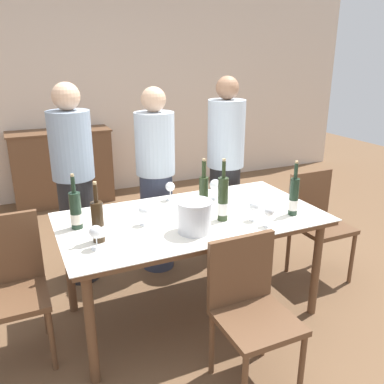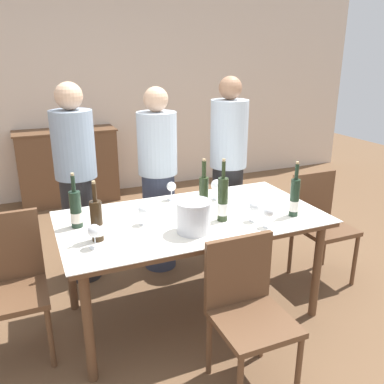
{
  "view_description": "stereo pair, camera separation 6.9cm",
  "coord_description": "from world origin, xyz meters",
  "px_view_note": "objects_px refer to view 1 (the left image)",
  "views": [
    {
      "loc": [
        -1.09,
        -2.37,
        1.86
      ],
      "look_at": [
        0.0,
        0.0,
        0.95
      ],
      "focal_mm": 38.0,
      "sensor_mm": 36.0,
      "label": 1
    },
    {
      "loc": [
        -1.03,
        -2.4,
        1.86
      ],
      "look_at": [
        0.0,
        0.0,
        0.95
      ],
      "focal_mm": 38.0,
      "sensor_mm": 36.0,
      "label": 2
    }
  ],
  "objects_px": {
    "chair_right_end": "(316,217)",
    "person_guest_right": "(225,170)",
    "wine_glass_1": "(96,233)",
    "wine_glass_5": "(170,187)",
    "wine_bottle_1": "(294,197)",
    "wine_bottle_4": "(204,197)",
    "chair_near_front": "(250,303)",
    "sideboard_cabinet": "(62,167)",
    "person_host": "(75,187)",
    "wine_bottle_2": "(98,223)",
    "wine_bottle_3": "(223,200)",
    "wine_glass_4": "(269,212)",
    "dining_table": "(192,226)",
    "ice_bucket": "(195,216)",
    "wine_glass_0": "(215,185)",
    "chair_left_end": "(10,280)",
    "person_guest_left": "(156,182)",
    "wine_glass_2": "(144,211)",
    "wine_glass_3": "(254,207)",
    "wine_bottle_0": "(76,211)"
  },
  "relations": [
    {
      "from": "wine_glass_0",
      "to": "wine_glass_4",
      "type": "bearing_deg",
      "value": -83.24
    },
    {
      "from": "wine_bottle_2",
      "to": "chair_left_end",
      "type": "height_order",
      "value": "wine_bottle_2"
    },
    {
      "from": "wine_bottle_0",
      "to": "wine_bottle_2",
      "type": "distance_m",
      "value": 0.27
    },
    {
      "from": "wine_glass_0",
      "to": "wine_glass_4",
      "type": "height_order",
      "value": "wine_glass_0"
    },
    {
      "from": "wine_bottle_2",
      "to": "chair_right_end",
      "type": "distance_m",
      "value": 1.92
    },
    {
      "from": "wine_bottle_2",
      "to": "person_guest_right",
      "type": "xyz_separation_m",
      "value": [
        1.34,
        0.85,
        -0.06
      ]
    },
    {
      "from": "wine_glass_4",
      "to": "wine_bottle_4",
      "type": "bearing_deg",
      "value": 132.6
    },
    {
      "from": "sideboard_cabinet",
      "to": "person_host",
      "type": "distance_m",
      "value": 2.02
    },
    {
      "from": "ice_bucket",
      "to": "person_guest_right",
      "type": "bearing_deg",
      "value": 51.93
    },
    {
      "from": "ice_bucket",
      "to": "wine_bottle_1",
      "type": "height_order",
      "value": "wine_bottle_1"
    },
    {
      "from": "wine_glass_3",
      "to": "wine_glass_4",
      "type": "bearing_deg",
      "value": -75.07
    },
    {
      "from": "sideboard_cabinet",
      "to": "wine_bottle_4",
      "type": "height_order",
      "value": "wine_bottle_4"
    },
    {
      "from": "wine_glass_2",
      "to": "person_guest_left",
      "type": "distance_m",
      "value": 0.85
    },
    {
      "from": "sideboard_cabinet",
      "to": "wine_glass_1",
      "type": "relative_size",
      "value": 8.46
    },
    {
      "from": "ice_bucket",
      "to": "chair_near_front",
      "type": "height_order",
      "value": "ice_bucket"
    },
    {
      "from": "wine_glass_0",
      "to": "chair_right_end",
      "type": "relative_size",
      "value": 0.18
    },
    {
      "from": "wine_bottle_1",
      "to": "wine_glass_4",
      "type": "xyz_separation_m",
      "value": [
        -0.27,
        -0.1,
        -0.03
      ]
    },
    {
      "from": "wine_bottle_4",
      "to": "chair_near_front",
      "type": "relative_size",
      "value": 0.47
    },
    {
      "from": "chair_left_end",
      "to": "person_host",
      "type": "bearing_deg",
      "value": 54.08
    },
    {
      "from": "person_guest_left",
      "to": "person_host",
      "type": "bearing_deg",
      "value": 173.22
    },
    {
      "from": "wine_glass_1",
      "to": "wine_glass_5",
      "type": "height_order",
      "value": "wine_glass_1"
    },
    {
      "from": "sideboard_cabinet",
      "to": "wine_glass_5",
      "type": "xyz_separation_m",
      "value": [
        0.5,
        -2.46,
        0.4
      ]
    },
    {
      "from": "dining_table",
      "to": "wine_bottle_3",
      "type": "distance_m",
      "value": 0.3
    },
    {
      "from": "dining_table",
      "to": "wine_bottle_4",
      "type": "distance_m",
      "value": 0.23
    },
    {
      "from": "wine_bottle_2",
      "to": "wine_bottle_3",
      "type": "distance_m",
      "value": 0.84
    },
    {
      "from": "sideboard_cabinet",
      "to": "person_guest_left",
      "type": "xyz_separation_m",
      "value": [
        0.52,
        -2.07,
        0.33
      ]
    },
    {
      "from": "wine_bottle_1",
      "to": "wine_glass_5",
      "type": "bearing_deg",
      "value": 136.59
    },
    {
      "from": "chair_near_front",
      "to": "person_host",
      "type": "height_order",
      "value": "person_host"
    },
    {
      "from": "wine_bottle_4",
      "to": "wine_bottle_1",
      "type": "bearing_deg",
      "value": -22.13
    },
    {
      "from": "dining_table",
      "to": "wine_glass_0",
      "type": "bearing_deg",
      "value": 38.81
    },
    {
      "from": "wine_glass_1",
      "to": "person_host",
      "type": "bearing_deg",
      "value": 87.17
    },
    {
      "from": "wine_glass_1",
      "to": "chair_right_end",
      "type": "distance_m",
      "value": 1.96
    },
    {
      "from": "dining_table",
      "to": "wine_bottle_1",
      "type": "height_order",
      "value": "wine_bottle_1"
    },
    {
      "from": "chair_right_end",
      "to": "person_guest_right",
      "type": "xyz_separation_m",
      "value": [
        -0.53,
        0.65,
        0.31
      ]
    },
    {
      "from": "wine_glass_0",
      "to": "wine_glass_2",
      "type": "distance_m",
      "value": 0.71
    },
    {
      "from": "dining_table",
      "to": "wine_glass_2",
      "type": "relative_size",
      "value": 13.01
    },
    {
      "from": "chair_left_end",
      "to": "wine_glass_2",
      "type": "bearing_deg",
      "value": -6.18
    },
    {
      "from": "ice_bucket",
      "to": "wine_glass_2",
      "type": "height_order",
      "value": "ice_bucket"
    },
    {
      "from": "sideboard_cabinet",
      "to": "dining_table",
      "type": "relative_size",
      "value": 0.68
    },
    {
      "from": "wine_glass_4",
      "to": "person_guest_right",
      "type": "height_order",
      "value": "person_guest_right"
    },
    {
      "from": "ice_bucket",
      "to": "wine_bottle_1",
      "type": "bearing_deg",
      "value": -1.89
    },
    {
      "from": "ice_bucket",
      "to": "wine_bottle_2",
      "type": "relative_size",
      "value": 0.6
    },
    {
      "from": "chair_right_end",
      "to": "person_guest_right",
      "type": "bearing_deg",
      "value": 129.29
    },
    {
      "from": "wine_bottle_2",
      "to": "wine_glass_1",
      "type": "height_order",
      "value": "wine_bottle_2"
    },
    {
      "from": "wine_glass_2",
      "to": "wine_bottle_2",
      "type": "bearing_deg",
      "value": -160.46
    },
    {
      "from": "wine_glass_3",
      "to": "person_guest_right",
      "type": "distance_m",
      "value": 1.02
    },
    {
      "from": "ice_bucket",
      "to": "wine_bottle_3",
      "type": "distance_m",
      "value": 0.27
    },
    {
      "from": "wine_glass_3",
      "to": "person_guest_left",
      "type": "bearing_deg",
      "value": 108.84
    },
    {
      "from": "wine_glass_1",
      "to": "wine_glass_2",
      "type": "xyz_separation_m",
      "value": [
        0.36,
        0.21,
        -0.0
      ]
    },
    {
      "from": "wine_bottle_0",
      "to": "person_guest_left",
      "type": "relative_size",
      "value": 0.23
    }
  ]
}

